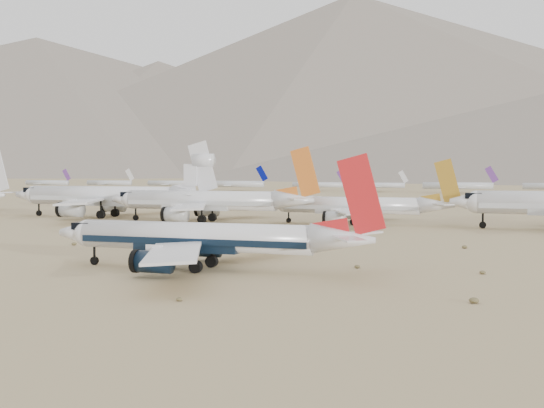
% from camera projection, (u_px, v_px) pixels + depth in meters
% --- Properties ---
extents(ground, '(7000.00, 7000.00, 0.00)m').
position_uv_depth(ground, '(194.00, 263.00, 101.95)').
color(ground, '#978058').
rests_on(ground, ground).
extents(main_airliner, '(45.56, 44.50, 16.08)m').
position_uv_depth(main_airliner, '(208.00, 239.00, 94.07)').
color(main_airliner, white).
rests_on(main_airliner, ground).
extents(row2_gold_tail, '(46.39, 45.37, 16.52)m').
position_uv_depth(row2_gold_tail, '(358.00, 206.00, 171.13)').
color(row2_gold_tail, white).
rests_on(row2_gold_tail, ground).
extents(row2_orange_tail, '(55.10, 53.91, 19.66)m').
position_uv_depth(row2_orange_tail, '(210.00, 201.00, 177.64)').
color(row2_orange_tail, white).
rests_on(row2_orange_tail, ground).
extents(row2_white_trijet, '(61.23, 59.84, 21.70)m').
position_uv_depth(row2_white_trijet, '(113.00, 196.00, 194.27)').
color(row2_white_trijet, white).
rests_on(row2_white_trijet, ground).
extents(distant_storage_row, '(615.29, 54.72, 13.58)m').
position_uv_depth(distant_storage_row, '(475.00, 186.00, 390.19)').
color(distant_storage_row, silver).
rests_on(distant_storage_row, ground).
extents(mountain_range, '(7354.00, 3024.00, 470.00)m').
position_uv_depth(mountain_range, '(501.00, 95.00, 1639.64)').
color(mountain_range, slate).
rests_on(mountain_range, ground).
extents(desert_scrub, '(261.14, 121.67, 0.64)m').
position_uv_depth(desert_scrub, '(231.00, 300.00, 71.31)').
color(desert_scrub, brown).
rests_on(desert_scrub, ground).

